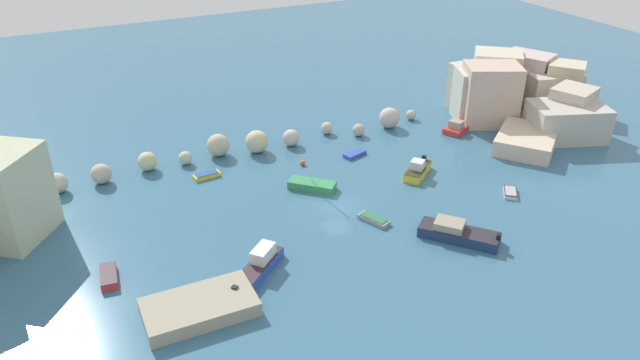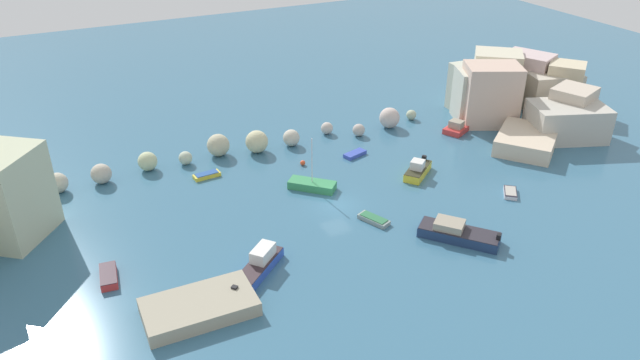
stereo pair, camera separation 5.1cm
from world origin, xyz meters
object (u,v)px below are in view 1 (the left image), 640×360
object	(u,v)px
moored_boat_6	(258,267)
moored_boat_4	(457,233)
moored_boat_1	(355,154)
moored_boat_9	(510,192)
channel_buoy	(303,163)
moored_boat_5	(109,276)
moored_boat_2	(312,185)
stone_dock	(200,307)
moored_boat_7	(418,170)
moored_boat_0	(207,175)
moored_boat_3	(458,127)
moored_boat_8	(374,219)

from	to	relation	value
moored_boat_6	moored_boat_4	bearing A→B (deg)	-50.62
moored_boat_1	moored_boat_9	xyz separation A→B (m)	(9.49, -14.35, 0.02)
channel_buoy	moored_boat_5	size ratio (longest dim) A/B	0.17
channel_buoy	moored_boat_2	bearing A→B (deg)	-104.61
stone_dock	moored_boat_5	size ratio (longest dim) A/B	2.49
stone_dock	channel_buoy	distance (m)	24.73
moored_boat_6	moored_boat_7	world-z (taller)	moored_boat_6
stone_dock	moored_boat_1	xyz separation A→B (m)	(22.89, 17.78, -0.36)
moored_boat_0	moored_boat_7	world-z (taller)	moored_boat_7
moored_boat_6	moored_boat_7	bearing A→B (deg)	-18.97
moored_boat_0	moored_boat_4	xyz separation A→B (m)	(16.19, -20.68, 0.39)
moored_boat_1	moored_boat_3	xyz separation A→B (m)	(14.45, 0.43, 0.30)
channel_buoy	moored_boat_7	bearing A→B (deg)	-36.82
stone_dock	moored_boat_8	xyz separation A→B (m)	(17.78, 5.11, -0.33)
moored_boat_1	moored_boat_3	bearing A→B (deg)	-15.09
moored_boat_5	moored_boat_6	world-z (taller)	moored_boat_6
moored_boat_7	moored_boat_3	bearing A→B (deg)	176.14
moored_boat_6	moored_boat_8	distance (m)	12.56
moored_boat_4	moored_boat_6	bearing A→B (deg)	39.81
moored_boat_8	moored_boat_9	size ratio (longest dim) A/B	1.26
moored_boat_1	moored_boat_8	bearing A→B (deg)	-128.76
channel_buoy	moored_boat_8	distance (m)	13.16
stone_dock	moored_boat_0	distance (m)	21.23
stone_dock	moored_boat_3	size ratio (longest dim) A/B	1.74
moored_boat_4	moored_boat_6	xyz separation A→B (m)	(-17.33, 3.06, 0.03)
moored_boat_8	moored_boat_9	distance (m)	14.70
moored_boat_7	moored_boat_5	bearing A→B (deg)	-30.99
moored_boat_1	moored_boat_5	bearing A→B (deg)	-175.90
moored_boat_1	moored_boat_4	size ratio (longest dim) A/B	0.43
moored_boat_0	moored_boat_5	bearing A→B (deg)	42.68
moored_boat_2	moored_boat_5	bearing A→B (deg)	-119.82
moored_boat_6	moored_boat_2	bearing A→B (deg)	6.31
moored_boat_0	moored_boat_3	world-z (taller)	moored_boat_3
moored_boat_4	moored_boat_7	xyz separation A→B (m)	(3.69, 11.40, -0.01)
stone_dock	moored_boat_8	size ratio (longest dim) A/B	2.52
moored_boat_6	moored_boat_8	bearing A→B (deg)	-28.83
moored_boat_3	moored_boat_6	size ratio (longest dim) A/B	0.75
moored_boat_1	moored_boat_2	distance (m)	8.85
moored_boat_7	moored_boat_9	bearing A→B (deg)	90.28
moored_boat_2	moored_boat_3	distance (m)	22.55
moored_boat_7	moored_boat_8	xyz separation A→B (m)	(-8.74, -5.78, -0.38)
moored_boat_1	moored_boat_9	size ratio (longest dim) A/B	1.12
moored_boat_2	moored_boat_4	world-z (taller)	moored_boat_2
moored_boat_1	channel_buoy	bearing A→B (deg)	159.07
moored_boat_9	moored_boat_1	bearing A→B (deg)	-107.61
moored_boat_5	moored_boat_8	bearing A→B (deg)	91.68
moored_boat_2	moored_boat_6	xyz separation A→B (m)	(-9.88, -10.57, 0.22)
moored_boat_0	moored_boat_4	world-z (taller)	moored_boat_4
moored_boat_0	moored_boat_3	distance (m)	30.78
moored_boat_8	moored_boat_5	bearing A→B (deg)	62.72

